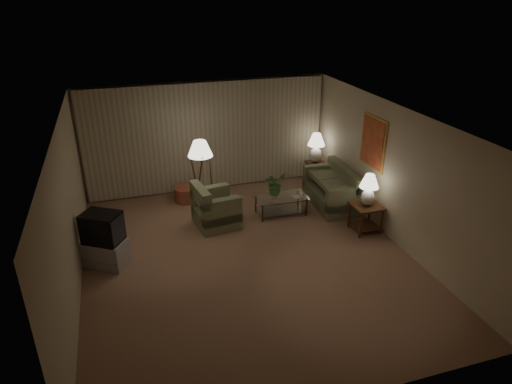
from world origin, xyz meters
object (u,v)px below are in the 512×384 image
(tv_cabinet, at_px, (106,253))
(crt_tv, at_px, (102,228))
(sofa, at_px, (331,191))
(side_table_far, at_px, (315,170))
(table_lamp_near, at_px, (369,187))
(coffee_table, at_px, (281,203))
(table_lamp_far, at_px, (316,145))
(ottoman, at_px, (186,194))
(floor_lamp, at_px, (201,175))
(armchair, at_px, (216,209))
(side_table_near, at_px, (366,213))
(vase, at_px, (275,195))

(tv_cabinet, xyz_separation_m, crt_tv, (0.00, 0.00, 0.53))
(sofa, relative_size, side_table_far, 2.85)
(table_lamp_near, height_order, coffee_table, table_lamp_near)
(table_lamp_near, xyz_separation_m, table_lamp_far, (0.00, 2.60, 0.05))
(coffee_table, distance_m, ottoman, 2.34)
(sofa, bearing_deg, floor_lamp, -97.99)
(tv_cabinet, bearing_deg, armchair, 54.08)
(armchair, bearing_deg, tv_cabinet, 103.71)
(crt_tv, bearing_deg, sofa, 44.69)
(armchair, distance_m, table_lamp_near, 3.21)
(side_table_near, bearing_deg, table_lamp_far, 90.00)
(armchair, distance_m, side_table_far, 3.25)
(table_lamp_near, bearing_deg, crt_tv, 176.85)
(side_table_near, xyz_separation_m, tv_cabinet, (-5.20, 0.29, -0.17))
(side_table_near, xyz_separation_m, coffee_table, (-1.42, 1.25, -0.14))
(tv_cabinet, xyz_separation_m, vase, (3.63, 0.96, 0.24))
(crt_tv, distance_m, ottoman, 2.98)
(crt_tv, bearing_deg, side_table_far, 56.78)
(table_lamp_far, bearing_deg, ottoman, -179.22)
(coffee_table, bearing_deg, table_lamp_far, 43.56)
(table_lamp_near, bearing_deg, vase, 141.47)
(armchair, distance_m, side_table_near, 3.15)
(armchair, bearing_deg, table_lamp_near, -119.45)
(sofa, distance_m, floor_lamp, 3.02)
(side_table_near, relative_size, tv_cabinet, 0.68)
(side_table_far, height_order, floor_lamp, floor_lamp)
(table_lamp_far, distance_m, coffee_table, 2.10)
(table_lamp_near, bearing_deg, coffee_table, 138.64)
(crt_tv, relative_size, vase, 5.16)
(tv_cabinet, height_order, crt_tv, crt_tv)
(sofa, height_order, ottoman, sofa)
(sofa, height_order, coffee_table, sofa)
(side_table_near, distance_m, table_lamp_far, 2.68)
(floor_lamp, bearing_deg, side_table_far, 12.57)
(side_table_near, bearing_deg, floor_lamp, 148.04)
(table_lamp_near, bearing_deg, ottoman, 142.79)
(sofa, bearing_deg, table_lamp_far, 176.12)
(sofa, height_order, vase, sofa)
(sofa, xyz_separation_m, crt_tv, (-5.05, -1.06, 0.42))
(side_table_far, distance_m, ottoman, 3.37)
(sofa, height_order, floor_lamp, floor_lamp)
(side_table_far, bearing_deg, table_lamp_far, 0.00)
(coffee_table, height_order, vase, vase)
(table_lamp_near, xyz_separation_m, tv_cabinet, (-5.20, 0.29, -0.75))
(side_table_far, xyz_separation_m, tv_cabinet, (-5.20, -2.31, -0.14))
(coffee_table, relative_size, floor_lamp, 0.70)
(armchair, bearing_deg, ottoman, 10.11)
(sofa, relative_size, ottoman, 3.16)
(armchair, bearing_deg, side_table_near, -119.45)
(side_table_far, relative_size, table_lamp_near, 0.88)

